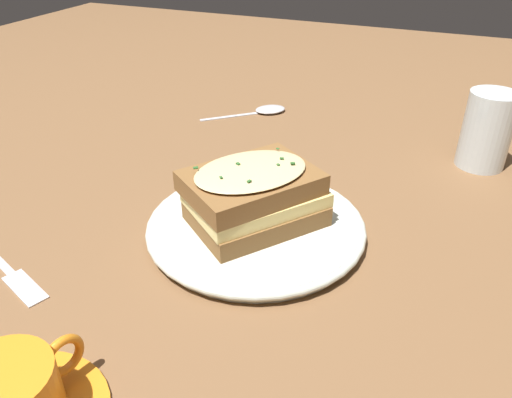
% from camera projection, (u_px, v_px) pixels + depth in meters
% --- Properties ---
extents(ground_plane, '(2.40, 2.40, 0.00)m').
position_uv_depth(ground_plane, '(257.00, 239.00, 0.60)').
color(ground_plane, brown).
extents(dinner_plate, '(0.26, 0.26, 0.02)m').
position_uv_depth(dinner_plate, '(256.00, 226.00, 0.60)').
color(dinner_plate, silver).
rests_on(dinner_plate, ground_plane).
extents(sandwich, '(0.18, 0.18, 0.07)m').
position_uv_depth(sandwich, '(254.00, 196.00, 0.58)').
color(sandwich, brown).
rests_on(sandwich, dinner_plate).
extents(water_glass, '(0.07, 0.07, 0.11)m').
position_uv_depth(water_glass, '(487.00, 130.00, 0.74)').
color(water_glass, silver).
rests_on(water_glass, ground_plane).
extents(fork, '(0.08, 0.17, 0.00)m').
position_uv_depth(fork, '(11.00, 273.00, 0.54)').
color(fork, silver).
rests_on(fork, ground_plane).
extents(spoon, '(0.13, 0.14, 0.01)m').
position_uv_depth(spoon, '(266.00, 110.00, 0.95)').
color(spoon, silver).
rests_on(spoon, ground_plane).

